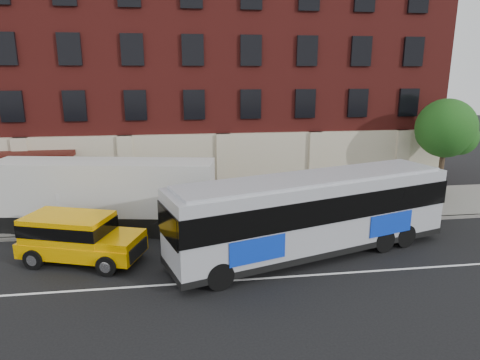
{
  "coord_description": "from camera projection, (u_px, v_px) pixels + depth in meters",
  "views": [
    {
      "loc": [
        -2.58,
        -14.29,
        7.83
      ],
      "look_at": [
        0.19,
        5.5,
        2.74
      ],
      "focal_mm": 31.54,
      "sensor_mm": 36.0,
      "label": 1
    }
  ],
  "objects": [
    {
      "name": "ground",
      "position": [
        255.0,
        285.0,
        15.99
      ],
      "size": [
        120.0,
        120.0,
        0.0
      ],
      "primitive_type": "plane",
      "color": "black",
      "rests_on": "ground"
    },
    {
      "name": "sidewalk",
      "position": [
        229.0,
        210.0,
        24.61
      ],
      "size": [
        60.0,
        6.0,
        0.15
      ],
      "primitive_type": "cube",
      "color": "gray",
      "rests_on": "ground"
    },
    {
      "name": "kerb",
      "position": [
        235.0,
        228.0,
        21.73
      ],
      "size": [
        60.0,
        0.25,
        0.15
      ],
      "primitive_type": "cube",
      "color": "gray",
      "rests_on": "ground"
    },
    {
      "name": "lane_line",
      "position": [
        253.0,
        279.0,
        16.47
      ],
      "size": [
        60.0,
        0.12,
        0.01
      ],
      "primitive_type": "cube",
      "color": "white",
      "rests_on": "ground"
    },
    {
      "name": "building",
      "position": [
        215.0,
        77.0,
        30.36
      ],
      "size": [
        30.0,
        12.1,
        15.0
      ],
      "color": "maroon",
      "rests_on": "sidewalk"
    },
    {
      "name": "sign_pole",
      "position": [
        61.0,
        209.0,
        20.4
      ],
      "size": [
        0.3,
        0.2,
        2.5
      ],
      "color": "gray",
      "rests_on": "ground"
    },
    {
      "name": "street_tree",
      "position": [
        446.0,
        130.0,
        25.83
      ],
      "size": [
        3.6,
        3.6,
        6.2
      ],
      "color": "#312318",
      "rests_on": "sidewalk"
    },
    {
      "name": "city_bus",
      "position": [
        313.0,
        211.0,
        18.36
      ],
      "size": [
        13.24,
        6.56,
        3.57
      ],
      "color": "#AAACB4",
      "rests_on": "ground"
    },
    {
      "name": "yellow_suv",
      "position": [
        76.0,
        235.0,
        17.8
      ],
      "size": [
        5.47,
        3.59,
        2.04
      ],
      "color": "#FFAF00",
      "rests_on": "ground"
    },
    {
      "name": "shipping_container",
      "position": [
        106.0,
        197.0,
        21.21
      ],
      "size": [
        11.06,
        4.05,
        3.62
      ],
      "color": "black",
      "rests_on": "ground"
    }
  ]
}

